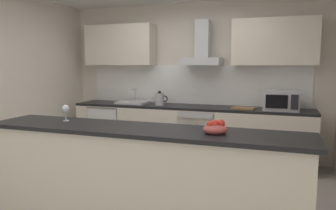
{
  "coord_description": "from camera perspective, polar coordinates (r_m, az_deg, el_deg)",
  "views": [
    {
      "loc": [
        1.44,
        -3.54,
        1.58
      ],
      "look_at": [
        0.05,
        0.44,
        1.05
      ],
      "focal_mm": 35.01,
      "sensor_mm": 36.0,
      "label": 1
    }
  ],
  "objects": [
    {
      "name": "backsplash_tile",
      "position": [
        5.61,
        4.42,
        3.56
      ],
      "size": [
        3.77,
        0.02,
        0.66
      ],
      "primitive_type": "cube",
      "color": "white"
    },
    {
      "name": "wall_back",
      "position": [
        5.68,
        4.61,
        4.31
      ],
      "size": [
        5.43,
        0.12,
        2.6
      ],
      "primitive_type": "cube",
      "color": "silver",
      "rests_on": "ground"
    },
    {
      "name": "upper_cabinets",
      "position": [
        5.46,
        4.05,
        10.61
      ],
      "size": [
        3.85,
        0.32,
        0.7
      ],
      "color": "beige"
    },
    {
      "name": "fruit_bowl",
      "position": [
        2.95,
        8.24,
        -4.02
      ],
      "size": [
        0.22,
        0.22,
        0.13
      ],
      "color": "#B24C47",
      "rests_on": "counter_island"
    },
    {
      "name": "refrigerator",
      "position": [
        5.95,
        -10.04,
        -4.15
      ],
      "size": [
        0.58,
        0.6,
        0.85
      ],
      "color": "white",
      "rests_on": "ground"
    },
    {
      "name": "wine_glass",
      "position": [
        3.7,
        -17.41,
        -0.79
      ],
      "size": [
        0.08,
        0.08,
        0.18
      ],
      "color": "silver",
      "rests_on": "counter_island"
    },
    {
      "name": "chopping_board",
      "position": [
        5.13,
        13.03,
        -0.52
      ],
      "size": [
        0.37,
        0.28,
        0.02
      ],
      "primitive_type": "cube",
      "rotation": [
        0.0,
        0.0,
        -0.18
      ],
      "color": "#9E7247",
      "rests_on": "counter_back"
    },
    {
      "name": "wall_left",
      "position": [
        5.14,
        -27.1,
        3.26
      ],
      "size": [
        0.12,
        4.77,
        2.6
      ],
      "primitive_type": "cube",
      "color": "silver",
      "rests_on": "ground"
    },
    {
      "name": "counter_back",
      "position": [
        5.42,
        3.5,
        -4.88
      ],
      "size": [
        3.9,
        0.6,
        0.9
      ],
      "color": "beige",
      "rests_on": "ground"
    },
    {
      "name": "range_hood",
      "position": [
        5.36,
        6.02,
        9.34
      ],
      "size": [
        0.62,
        0.45,
        0.72
      ],
      "color": "#B7BABC"
    },
    {
      "name": "microwave",
      "position": [
        5.08,
        19.09,
        0.78
      ],
      "size": [
        0.5,
        0.38,
        0.3
      ],
      "color": "#B7BABC",
      "rests_on": "counter_back"
    },
    {
      "name": "counter_island",
      "position": [
        3.31,
        -4.82,
        -12.12
      ],
      "size": [
        3.22,
        0.64,
        0.97
      ],
      "color": "beige",
      "rests_on": "ground"
    },
    {
      "name": "ground",
      "position": [
        4.14,
        -2.71,
        -15.44
      ],
      "size": [
        5.43,
        4.77,
        0.02
      ],
      "primitive_type": "cube",
      "color": "gray"
    },
    {
      "name": "kettle",
      "position": [
        5.43,
        -1.48,
        1.08
      ],
      "size": [
        0.29,
        0.15,
        0.24
      ],
      "color": "#B7BABC",
      "rests_on": "counter_back"
    },
    {
      "name": "oven",
      "position": [
        5.35,
        5.52,
        -4.97
      ],
      "size": [
        0.6,
        0.62,
        0.8
      ],
      "color": "slate",
      "rests_on": "ground"
    },
    {
      "name": "sink",
      "position": [
        5.68,
        -6.14,
        0.52
      ],
      "size": [
        0.5,
        0.4,
        0.26
      ],
      "color": "silver",
      "rests_on": "counter_back"
    }
  ]
}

